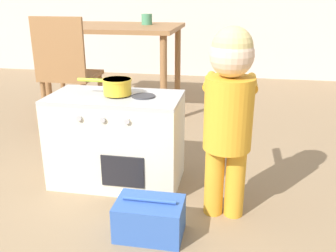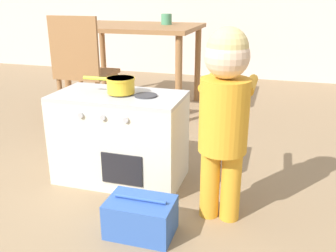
# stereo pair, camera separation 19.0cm
# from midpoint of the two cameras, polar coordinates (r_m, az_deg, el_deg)

# --- Properties ---
(play_kitchen) EXTENTS (0.70, 0.39, 0.51)m
(play_kitchen) POSITION_cam_midpoint_polar(r_m,az_deg,el_deg) (2.10, -10.40, -2.07)
(play_kitchen) COLOR silver
(play_kitchen) RESTS_ON ground_plane
(toy_pot) EXTENTS (0.29, 0.15, 0.08)m
(toy_pot) POSITION_cam_midpoint_polar(r_m,az_deg,el_deg) (2.00, -10.55, 6.05)
(toy_pot) COLOR yellow
(toy_pot) RESTS_ON play_kitchen
(child_figure) EXTENTS (0.24, 0.37, 0.89)m
(child_figure) POSITION_cam_midpoint_polar(r_m,az_deg,el_deg) (1.65, 6.06, 3.28)
(child_figure) COLOR gold
(child_figure) RESTS_ON ground_plane
(toy_basket) EXTENTS (0.29, 0.20, 0.18)m
(toy_basket) POSITION_cam_midpoint_polar(r_m,az_deg,el_deg) (1.70, -6.12, -13.91)
(toy_basket) COLOR #335BB2
(toy_basket) RESTS_ON ground_plane
(dining_table) EXTENTS (1.12, 0.83, 0.74)m
(dining_table) POSITION_cam_midpoint_polar(r_m,az_deg,el_deg) (3.41, -9.64, 13.25)
(dining_table) COLOR olive
(dining_table) RESTS_ON ground_plane
(dining_chair_near) EXTENTS (0.38, 0.38, 0.86)m
(dining_chair_near) POSITION_cam_midpoint_polar(r_m,az_deg,el_deg) (2.87, -16.93, 7.81)
(dining_chair_near) COLOR olive
(dining_chair_near) RESTS_ON ground_plane
(cup_on_table) EXTENTS (0.09, 0.09, 0.09)m
(cup_on_table) POSITION_cam_midpoint_polar(r_m,az_deg,el_deg) (3.43, -4.90, 15.89)
(cup_on_table) COLOR #478E66
(cup_on_table) RESTS_ON dining_table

